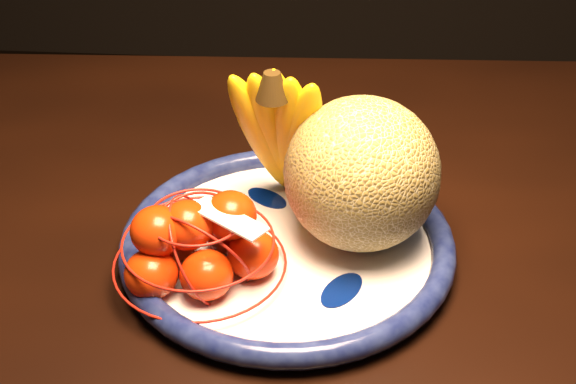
# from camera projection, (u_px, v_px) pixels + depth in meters

# --- Properties ---
(dining_table) EXTENTS (1.64, 1.03, 0.80)m
(dining_table) POSITION_uv_depth(u_px,v_px,m) (373.00, 333.00, 0.83)
(dining_table) COLOR black
(dining_table) RESTS_ON ground
(fruit_bowl) EXTENTS (0.33, 0.33, 0.03)m
(fruit_bowl) POSITION_uv_depth(u_px,v_px,m) (287.00, 244.00, 0.80)
(fruit_bowl) COLOR white
(fruit_bowl) RESTS_ON dining_table
(cantaloupe) EXTENTS (0.15, 0.15, 0.15)m
(cantaloupe) POSITION_uv_depth(u_px,v_px,m) (362.00, 174.00, 0.77)
(cantaloupe) COLOR olive
(cantaloupe) RESTS_ON fruit_bowl
(banana_bunch) EXTENTS (0.12, 0.12, 0.18)m
(banana_bunch) POSITION_uv_depth(u_px,v_px,m) (281.00, 128.00, 0.80)
(banana_bunch) COLOR #FFBC07
(banana_bunch) RESTS_ON fruit_bowl
(mandarin_bag) EXTENTS (0.20, 0.20, 0.10)m
(mandarin_bag) POSITION_uv_depth(u_px,v_px,m) (199.00, 244.00, 0.74)
(mandarin_bag) COLOR #EC2300
(mandarin_bag) RESTS_ON fruit_bowl
(price_tag) EXTENTS (0.08, 0.06, 0.01)m
(price_tag) POSITION_uv_depth(u_px,v_px,m) (229.00, 218.00, 0.71)
(price_tag) COLOR white
(price_tag) RESTS_ON mandarin_bag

